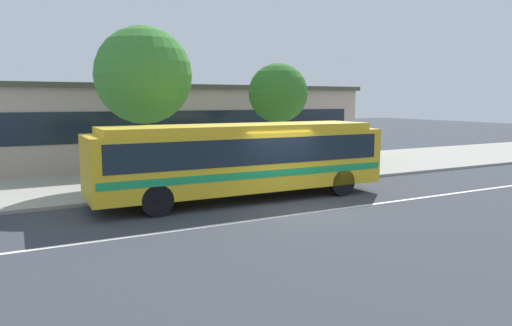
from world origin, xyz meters
The scene contains 11 objects.
ground_plane centered at (0.00, 0.00, 0.00)m, with size 120.00×120.00×0.00m, color #363B42.
sidewalk_slab centered at (0.00, 7.41, 0.06)m, with size 60.00×8.00×0.12m, color #A09C8E.
lane_stripe_center centered at (0.00, -0.80, 0.00)m, with size 56.00×0.16×0.01m, color silver.
transit_bus centered at (-0.90, 2.06, 1.56)m, with size 10.58×2.72×2.68m.
pedestrian_waiting_near_sign centered at (2.31, 5.37, 1.12)m, with size 0.48×0.48×1.72m.
pedestrian_walking_along_curb centered at (2.40, 4.79, 1.11)m, with size 0.44×0.44×1.69m.
pedestrian_standing_by_tree centered at (-2.09, 4.03, 1.08)m, with size 0.41×0.41×1.64m.
bus_stop_sign centered at (2.67, 4.08, 1.66)m, with size 0.11×0.44×2.40m.
street_tree_near_stop centered at (-3.20, 6.31, 4.50)m, with size 3.91×3.91×6.35m.
street_tree_mid_block centered at (3.20, 6.49, 3.83)m, with size 2.80×2.80×5.13m.
station_building centered at (0.13, 14.06, 2.18)m, with size 22.25×7.90×4.34m.
Camera 1 is at (-8.22, -12.83, 3.52)m, focal length 33.07 mm.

